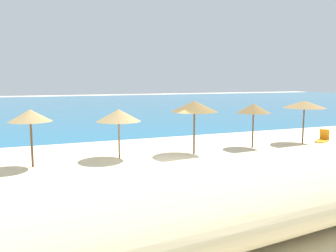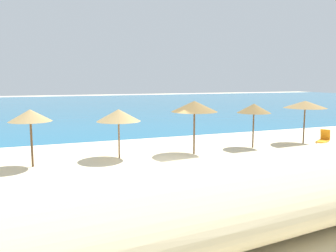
# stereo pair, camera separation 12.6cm
# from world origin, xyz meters

# --- Properties ---
(ground_plane) EXTENTS (160.00, 160.00, 0.00)m
(ground_plane) POSITION_xyz_m (0.00, 0.00, 0.00)
(ground_plane) COLOR beige
(sea_water) EXTENTS (160.00, 66.77, 0.01)m
(sea_water) POSITION_xyz_m (0.00, 40.85, 0.00)
(sea_water) COLOR #1E6B93
(sea_water) RESTS_ON ground_plane
(dune_ridge) EXTENTS (52.32, 9.24, 1.97)m
(dune_ridge) POSITION_xyz_m (-1.15, -7.40, 0.98)
(dune_ridge) COLOR beige
(dune_ridge) RESTS_ON ground_plane
(beach_umbrella_1) EXTENTS (1.96, 1.96, 2.72)m
(beach_umbrella_1) POSITION_xyz_m (-6.30, 1.90, 2.43)
(beach_umbrella_1) COLOR brown
(beach_umbrella_1) RESTS_ON ground_plane
(beach_umbrella_2) EXTENTS (2.28, 2.28, 2.58)m
(beach_umbrella_2) POSITION_xyz_m (-2.08, 2.15, 2.26)
(beach_umbrella_2) COLOR brown
(beach_umbrella_2) RESTS_ON ground_plane
(beach_umbrella_3) EXTENTS (2.54, 2.54, 2.94)m
(beach_umbrella_3) POSITION_xyz_m (2.02, 1.69, 2.63)
(beach_umbrella_3) COLOR brown
(beach_umbrella_3) RESTS_ON ground_plane
(beach_umbrella_4) EXTENTS (2.02, 2.02, 2.67)m
(beach_umbrella_4) POSITION_xyz_m (6.11, 2.00, 2.38)
(beach_umbrella_4) COLOR brown
(beach_umbrella_4) RESTS_ON ground_plane
(beach_umbrella_5) EXTENTS (2.65, 2.65, 2.75)m
(beach_umbrella_5) POSITION_xyz_m (9.95, 1.96, 2.52)
(beach_umbrella_5) COLOR brown
(beach_umbrella_5) RESTS_ON ground_plane
(lounge_chair_1) EXTENTS (1.46, 1.21, 1.00)m
(lounge_chair_1) POSITION_xyz_m (10.51, 0.86, 0.42)
(lounge_chair_1) COLOR orange
(lounge_chair_1) RESTS_ON ground_plane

